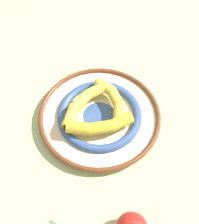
{
  "coord_description": "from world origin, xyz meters",
  "views": [
    {
      "loc": [
        0.48,
        -0.16,
        0.77
      ],
      "look_at": [
        0.03,
        0.01,
        0.04
      ],
      "focal_mm": 50.0,
      "sensor_mm": 36.0,
      "label": 1
    }
  ],
  "objects_px": {
    "banana_a": "(99,126)",
    "banana_b": "(114,100)",
    "banana_c": "(83,102)",
    "decorative_bowl": "(100,116)"
  },
  "relations": [
    {
      "from": "decorative_bowl",
      "to": "banana_a",
      "type": "distance_m",
      "value": 0.06
    },
    {
      "from": "banana_a",
      "to": "banana_b",
      "type": "bearing_deg",
      "value": 53.9
    },
    {
      "from": "banana_a",
      "to": "banana_c",
      "type": "distance_m",
      "value": 0.09
    },
    {
      "from": "banana_a",
      "to": "banana_b",
      "type": "height_order",
      "value": "banana_a"
    },
    {
      "from": "banana_a",
      "to": "banana_b",
      "type": "xyz_separation_m",
      "value": [
        -0.07,
        0.07,
        -0.0
      ]
    },
    {
      "from": "banana_c",
      "to": "banana_a",
      "type": "bearing_deg",
      "value": 66.24
    },
    {
      "from": "banana_a",
      "to": "banana_c",
      "type": "relative_size",
      "value": 1.14
    },
    {
      "from": "banana_b",
      "to": "banana_c",
      "type": "relative_size",
      "value": 1.0
    },
    {
      "from": "banana_b",
      "to": "banana_c",
      "type": "bearing_deg",
      "value": 73.19
    },
    {
      "from": "decorative_bowl",
      "to": "banana_a",
      "type": "relative_size",
      "value": 1.73
    }
  ]
}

